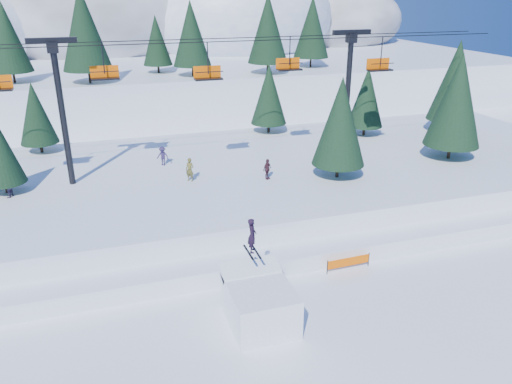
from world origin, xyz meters
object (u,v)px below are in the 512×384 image
object	(u,v)px
chairlift	(200,82)
banner_far	(378,241)
jump_kicker	(259,301)
banner_near	(348,262)

from	to	relation	value
chairlift	banner_far	world-z (taller)	chairlift
jump_kicker	chairlift	distance (m)	18.46
jump_kicker	banner_near	world-z (taller)	jump_kicker
jump_kicker	banner_near	xyz separation A→B (m)	(6.65, 3.10, -0.64)
banner_near	banner_far	xyz separation A→B (m)	(3.05, 1.77, 0.00)
banner_near	banner_far	bearing A→B (deg)	30.12
banner_far	chairlift	bearing A→B (deg)	127.34
banner_near	banner_far	size ratio (longest dim) A/B	1.01
chairlift	jump_kicker	bearing A→B (deg)	-92.72
jump_kicker	chairlift	bearing A→B (deg)	87.28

